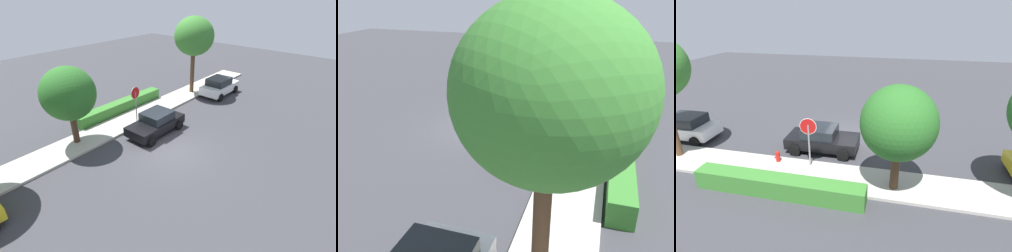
{
  "view_description": "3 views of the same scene",
  "coord_description": "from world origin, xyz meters",
  "views": [
    {
      "loc": [
        -9.91,
        -8.01,
        8.51
      ],
      "look_at": [
        0.34,
        0.69,
        1.26
      ],
      "focal_mm": 28.0,
      "sensor_mm": 36.0,
      "label": 1
    },
    {
      "loc": [
        13.32,
        5.52,
        6.44
      ],
      "look_at": [
        1.52,
        1.8,
        1.01
      ],
      "focal_mm": 35.0,
      "sensor_mm": 36.0,
      "label": 2
    },
    {
      "loc": [
        -3.1,
        14.66,
        7.26
      ],
      "look_at": [
        -0.09,
        1.36,
        1.21
      ],
      "focal_mm": 28.0,
      "sensor_mm": 36.0,
      "label": 3
    }
  ],
  "objects": [
    {
      "name": "street_tree_mid_block",
      "position": [
        -3.11,
        5.0,
        3.19
      ],
      "size": [
        3.06,
        3.06,
        4.73
      ],
      "color": "#422D1E",
      "rests_on": "ground_plane"
    },
    {
      "name": "stop_sign",
      "position": [
        1.03,
        4.09,
        1.85
      ],
      "size": [
        0.82,
        0.1,
        2.67
      ],
      "color": "gray",
      "rests_on": "ground_plane"
    },
    {
      "name": "ground_plane",
      "position": [
        0.0,
        0.0,
        0.0
      ],
      "size": [
        60.0,
        60.0,
        0.0
      ],
      "primitive_type": "plane",
      "color": "#38383D"
    },
    {
      "name": "parked_car_black",
      "position": [
        0.96,
        2.22,
        0.72
      ],
      "size": [
        3.96,
        2.06,
        1.43
      ],
      "color": "black",
      "rests_on": "ground_plane"
    },
    {
      "name": "parked_car_white",
      "position": [
        9.49,
        2.6,
        0.78
      ],
      "size": [
        3.83,
        2.03,
        1.53
      ],
      "color": "white",
      "rests_on": "ground_plane"
    },
    {
      "name": "front_yard_hedge",
      "position": [
        1.63,
        6.38,
        0.43
      ],
      "size": [
        7.5,
        0.82,
        0.86
      ],
      "color": "#387A2D",
      "rests_on": "ground_plane"
    },
    {
      "name": "sidewalk_curb",
      "position": [
        0.0,
        4.77,
        0.07
      ],
      "size": [
        32.0,
        2.22,
        0.14
      ],
      "primitive_type": "cube",
      "color": "#B2ADA3",
      "rests_on": "ground_plane"
    },
    {
      "name": "fire_hydrant",
      "position": [
        2.76,
        4.09,
        0.36
      ],
      "size": [
        0.3,
        0.22,
        0.72
      ],
      "color": "red",
      "rests_on": "ground_plane"
    }
  ]
}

